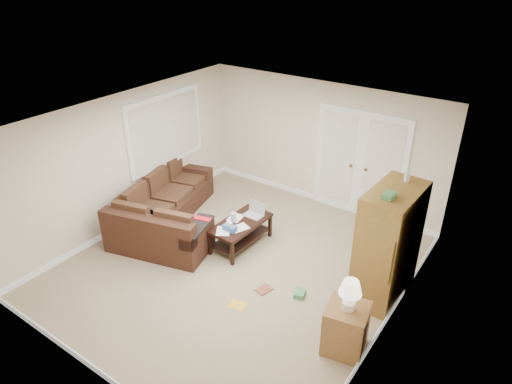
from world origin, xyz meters
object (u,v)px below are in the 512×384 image
Objects in this scene: sectional_sofa at (165,214)px; tv_armoire at (388,244)px; coffee_table at (241,232)px; side_cabinet at (346,325)px.

sectional_sofa is 4.07m from tv_armoire.
side_cabinet reaches higher than coffee_table.
tv_armoire reaches higher than sectional_sofa.
side_cabinet is at bearing -22.69° from coffee_table.
tv_armoire is (2.50, 0.18, 0.63)m from coffee_table.
sectional_sofa reaches higher than coffee_table.
coffee_table is 2.77m from side_cabinet.
sectional_sofa is 1.45× the size of tv_armoire.
side_cabinet is (2.52, -1.15, 0.14)m from coffee_table.
sectional_sofa is 4.08m from side_cabinet.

